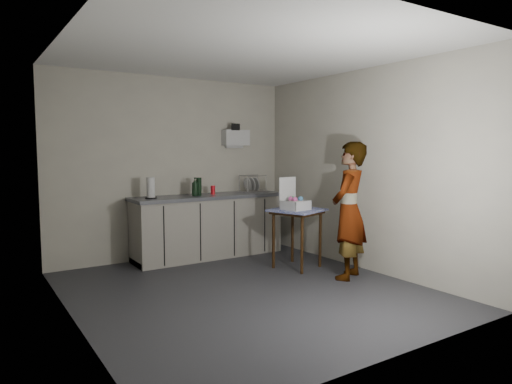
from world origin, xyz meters
TOP-DOWN VIEW (x-y plane):
  - ground at (0.00, 0.00)m, footprint 4.00×4.00m
  - wall_back at (0.00, 1.99)m, footprint 3.60×0.02m
  - wall_right at (1.79, 0.00)m, footprint 0.02×4.00m
  - wall_left at (-1.79, 0.00)m, footprint 0.02×4.00m
  - ceiling at (0.00, 0.00)m, footprint 3.60×4.00m
  - kitchen_counter at (0.40, 1.70)m, footprint 2.24×0.62m
  - wall_shelf at (1.00, 1.92)m, footprint 0.42×0.18m
  - side_table at (1.09, 0.49)m, footprint 0.77×0.77m
  - standing_man at (1.31, -0.24)m, footprint 0.72×0.64m
  - soap_bottle at (0.17, 1.66)m, footprint 0.12×0.12m
  - soda_can at (0.51, 1.75)m, footprint 0.07×0.07m
  - dark_bottle at (0.25, 1.68)m, footprint 0.07×0.07m
  - paper_towel at (-0.47, 1.67)m, footprint 0.16×0.16m
  - dish_rack at (1.18, 1.73)m, footprint 0.38×0.28m
  - bakery_box at (1.03, 0.47)m, footprint 0.34×0.35m

SIDE VIEW (x-z plane):
  - ground at x=0.00m, z-range 0.00..0.00m
  - kitchen_counter at x=0.40m, z-range -0.03..0.88m
  - side_table at x=1.09m, z-range 0.29..1.07m
  - standing_man at x=1.31m, z-range 0.00..1.66m
  - bakery_box at x=1.03m, z-range 0.67..1.09m
  - dish_rack at x=1.18m, z-range 0.84..1.10m
  - soda_can at x=0.51m, z-range 0.91..1.04m
  - dark_bottle at x=0.25m, z-range 0.91..1.17m
  - soap_bottle at x=0.17m, z-range 0.91..1.17m
  - paper_towel at x=-0.47m, z-range 0.90..1.19m
  - wall_back at x=0.00m, z-range 0.00..2.60m
  - wall_right at x=1.79m, z-range 0.00..2.60m
  - wall_left at x=-1.79m, z-range 0.00..2.60m
  - wall_shelf at x=1.00m, z-range 1.56..1.93m
  - ceiling at x=0.00m, z-range 2.59..2.60m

